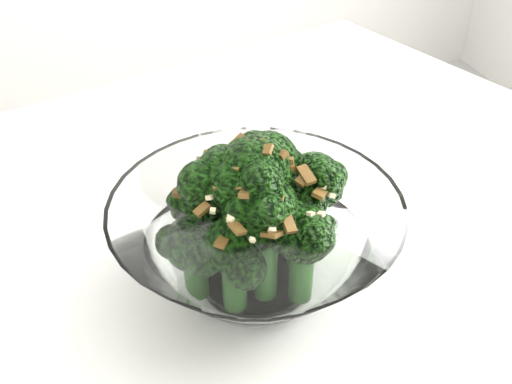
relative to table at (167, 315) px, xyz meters
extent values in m
cube|color=white|center=(0.00, 0.00, 0.05)|extent=(1.40, 1.15, 0.04)
cylinder|color=white|center=(0.40, 0.50, -0.33)|extent=(0.04, 0.04, 0.71)
cylinder|color=white|center=(0.08, -0.04, 0.07)|extent=(0.10, 0.10, 0.01)
cylinder|color=#1F5115|center=(0.08, -0.04, 0.13)|extent=(0.02, 0.02, 0.10)
sphere|color=#18470D|center=(0.08, -0.04, 0.19)|extent=(0.06, 0.06, 0.06)
cylinder|color=#1F5115|center=(0.10, -0.02, 0.12)|extent=(0.02, 0.02, 0.09)
sphere|color=#18470D|center=(0.10, -0.02, 0.18)|extent=(0.05, 0.05, 0.05)
cylinder|color=#1F5115|center=(0.06, -0.03, 0.12)|extent=(0.02, 0.02, 0.08)
sphere|color=#18470D|center=(0.06, -0.03, 0.18)|extent=(0.06, 0.06, 0.06)
cylinder|color=#1F5115|center=(0.08, -0.07, 0.12)|extent=(0.02, 0.02, 0.08)
sphere|color=#18470D|center=(0.08, -0.07, 0.17)|extent=(0.05, 0.05, 0.05)
cylinder|color=#1F5115|center=(0.12, -0.04, 0.11)|extent=(0.02, 0.02, 0.07)
sphere|color=#18470D|center=(0.12, -0.04, 0.16)|extent=(0.05, 0.05, 0.05)
cylinder|color=#1F5115|center=(0.04, -0.03, 0.11)|extent=(0.02, 0.02, 0.06)
sphere|color=#18470D|center=(0.04, -0.03, 0.16)|extent=(0.05, 0.05, 0.05)
cylinder|color=#1F5115|center=(0.11, -0.08, 0.11)|extent=(0.02, 0.02, 0.06)
sphere|color=#18470D|center=(0.11, -0.08, 0.15)|extent=(0.05, 0.05, 0.05)
cylinder|color=#1F5115|center=(0.05, -0.08, 0.11)|extent=(0.02, 0.02, 0.06)
sphere|color=#18470D|center=(0.05, -0.08, 0.15)|extent=(0.05, 0.05, 0.05)
cylinder|color=#1F5115|center=(0.13, -0.01, 0.10)|extent=(0.02, 0.02, 0.05)
sphere|color=#18470D|center=(0.13, -0.01, 0.14)|extent=(0.05, 0.05, 0.05)
cylinder|color=#1F5115|center=(0.03, -0.06, 0.10)|extent=(0.02, 0.02, 0.05)
sphere|color=#18470D|center=(0.03, -0.06, 0.14)|extent=(0.05, 0.05, 0.05)
cylinder|color=#1F5115|center=(0.09, 0.01, 0.11)|extent=(0.02, 0.02, 0.05)
sphere|color=#18470D|center=(0.09, 0.01, 0.14)|extent=(0.05, 0.05, 0.05)
cylinder|color=#1F5115|center=(0.13, -0.04, 0.12)|extent=(0.02, 0.02, 0.08)
sphere|color=#18470D|center=(0.13, -0.04, 0.17)|extent=(0.05, 0.05, 0.05)
cylinder|color=#1F5115|center=(0.09, -0.01, 0.11)|extent=(0.02, 0.02, 0.06)
sphere|color=#18470D|center=(0.09, -0.01, 0.15)|extent=(0.05, 0.05, 0.05)
cube|color=olive|center=(0.08, -0.05, 0.22)|extent=(0.01, 0.01, 0.01)
cube|color=olive|center=(0.08, -0.10, 0.17)|extent=(0.02, 0.02, 0.01)
cube|color=olive|center=(0.07, -0.02, 0.20)|extent=(0.02, 0.02, 0.01)
cube|color=olive|center=(0.12, -0.02, 0.18)|extent=(0.02, 0.01, 0.01)
cube|color=olive|center=(0.07, 0.02, 0.17)|extent=(0.02, 0.02, 0.01)
cube|color=olive|center=(0.05, -0.09, 0.18)|extent=(0.01, 0.02, 0.01)
cube|color=olive|center=(0.08, -0.01, 0.20)|extent=(0.02, 0.01, 0.01)
cube|color=olive|center=(0.12, -0.06, 0.19)|extent=(0.01, 0.02, 0.01)
cube|color=olive|center=(0.08, -0.03, 0.21)|extent=(0.02, 0.02, 0.01)
cube|color=olive|center=(0.09, -0.10, 0.18)|extent=(0.01, 0.02, 0.01)
cube|color=olive|center=(0.04, -0.02, 0.18)|extent=(0.01, 0.02, 0.01)
cube|color=olive|center=(0.06, -0.03, 0.20)|extent=(0.02, 0.02, 0.01)
cube|color=olive|center=(0.07, -0.08, 0.20)|extent=(0.02, 0.02, 0.01)
cube|color=olive|center=(0.02, -0.03, 0.17)|extent=(0.02, 0.01, 0.01)
cube|color=olive|center=(0.08, -0.05, 0.22)|extent=(0.02, 0.02, 0.01)
cube|color=olive|center=(0.12, -0.01, 0.18)|extent=(0.02, 0.02, 0.01)
cube|color=olive|center=(0.06, -0.05, 0.21)|extent=(0.01, 0.02, 0.01)
cube|color=olive|center=(0.05, -0.03, 0.19)|extent=(0.02, 0.02, 0.01)
cube|color=olive|center=(0.12, -0.02, 0.19)|extent=(0.01, 0.02, 0.01)
cube|color=olive|center=(0.05, 0.00, 0.18)|extent=(0.01, 0.02, 0.01)
cube|color=olive|center=(0.08, 0.00, 0.19)|extent=(0.02, 0.01, 0.00)
cube|color=olive|center=(0.06, -0.01, 0.19)|extent=(0.02, 0.02, 0.01)
cube|color=olive|center=(0.04, -0.01, 0.18)|extent=(0.02, 0.02, 0.01)
cube|color=olive|center=(0.13, -0.07, 0.18)|extent=(0.02, 0.02, 0.01)
cube|color=olive|center=(0.08, 0.02, 0.17)|extent=(0.01, 0.01, 0.01)
cube|color=olive|center=(0.11, -0.01, 0.18)|extent=(0.02, 0.02, 0.01)
cube|color=olive|center=(0.10, -0.02, 0.20)|extent=(0.02, 0.02, 0.01)
cube|color=olive|center=(0.05, -0.06, 0.19)|extent=(0.01, 0.01, 0.01)
cube|color=olive|center=(0.12, -0.06, 0.19)|extent=(0.02, 0.01, 0.01)
cube|color=olive|center=(0.04, -0.09, 0.17)|extent=(0.01, 0.02, 0.01)
cube|color=olive|center=(0.10, -0.05, 0.20)|extent=(0.02, 0.01, 0.01)
cube|color=olive|center=(0.06, -0.07, 0.20)|extent=(0.02, 0.01, 0.01)
cube|color=olive|center=(0.08, 0.00, 0.19)|extent=(0.01, 0.02, 0.01)
cube|color=olive|center=(0.08, 0.00, 0.18)|extent=(0.02, 0.01, 0.01)
cube|color=olive|center=(0.09, -0.02, 0.20)|extent=(0.01, 0.02, 0.01)
cube|color=olive|center=(0.05, -0.01, 0.19)|extent=(0.01, 0.02, 0.01)
cube|color=olive|center=(0.10, -0.05, 0.21)|extent=(0.01, 0.02, 0.01)
cube|color=olive|center=(0.07, -0.03, 0.20)|extent=(0.02, 0.02, 0.01)
cube|color=olive|center=(0.06, 0.01, 0.17)|extent=(0.01, 0.02, 0.01)
cube|color=olive|center=(0.03, -0.06, 0.18)|extent=(0.02, 0.01, 0.01)
cube|color=olive|center=(0.07, -0.02, 0.20)|extent=(0.02, 0.02, 0.01)
cube|color=olive|center=(0.11, -0.05, 0.20)|extent=(0.01, 0.01, 0.01)
cube|color=olive|center=(0.09, -0.08, 0.19)|extent=(0.02, 0.01, 0.01)
cube|color=beige|center=(0.02, -0.02, 0.17)|extent=(0.01, 0.01, 0.00)
cube|color=beige|center=(0.12, -0.09, 0.17)|extent=(0.01, 0.01, 0.00)
cube|color=beige|center=(0.13, -0.03, 0.18)|extent=(0.01, 0.01, 0.01)
cube|color=beige|center=(0.03, -0.03, 0.19)|extent=(0.01, 0.01, 0.01)
cube|color=beige|center=(0.07, -0.01, 0.20)|extent=(0.01, 0.01, 0.01)
cube|color=beige|center=(0.05, -0.09, 0.18)|extent=(0.01, 0.01, 0.00)
cube|color=beige|center=(0.04, -0.05, 0.18)|extent=(0.01, 0.00, 0.00)
cube|color=beige|center=(0.10, 0.00, 0.18)|extent=(0.01, 0.01, 0.01)
cube|color=beige|center=(0.11, -0.03, 0.20)|extent=(0.01, 0.01, 0.00)
cube|color=beige|center=(0.08, -0.10, 0.18)|extent=(0.01, 0.01, 0.01)
cube|color=beige|center=(0.13, -0.06, 0.18)|extent=(0.01, 0.01, 0.01)
cube|color=beige|center=(0.04, -0.07, 0.18)|extent=(0.01, 0.01, 0.00)
cube|color=beige|center=(0.03, -0.01, 0.18)|extent=(0.01, 0.01, 0.00)
cube|color=beige|center=(0.08, 0.02, 0.17)|extent=(0.01, 0.01, 0.01)
cube|color=beige|center=(0.04, -0.03, 0.19)|extent=(0.01, 0.01, 0.01)
cube|color=beige|center=(0.06, -0.10, 0.17)|extent=(0.00, 0.00, 0.00)
cube|color=beige|center=(0.11, -0.09, 0.18)|extent=(0.01, 0.01, 0.01)
cube|color=beige|center=(0.09, -0.02, 0.21)|extent=(0.00, 0.01, 0.00)
cube|color=beige|center=(0.13, -0.06, 0.18)|extent=(0.00, 0.00, 0.00)
cube|color=beige|center=(0.09, -0.02, 0.20)|extent=(0.01, 0.01, 0.00)
cube|color=beige|center=(0.06, 0.00, 0.18)|extent=(0.01, 0.01, 0.01)
cube|color=beige|center=(0.08, -0.08, 0.20)|extent=(0.01, 0.01, 0.01)
cube|color=beige|center=(0.08, -0.01, 0.19)|extent=(0.01, 0.01, 0.00)
cube|color=beige|center=(0.03, -0.03, 0.17)|extent=(0.01, 0.01, 0.00)
cube|color=beige|center=(0.05, -0.08, 0.18)|extent=(0.01, 0.01, 0.01)
cube|color=beige|center=(0.08, 0.01, 0.18)|extent=(0.01, 0.01, 0.01)
cube|color=beige|center=(0.12, -0.01, 0.18)|extent=(0.01, 0.00, 0.00)
cube|color=beige|center=(0.04, -0.01, 0.18)|extent=(0.01, 0.01, 0.00)
cube|color=beige|center=(0.12, -0.01, 0.18)|extent=(0.00, 0.00, 0.00)
cube|color=beige|center=(0.04, -0.06, 0.18)|extent=(0.01, 0.01, 0.01)
cube|color=beige|center=(0.14, -0.07, 0.17)|extent=(0.01, 0.01, 0.01)
camera|label=1|loc=(-0.02, -0.40, 0.45)|focal=40.00mm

